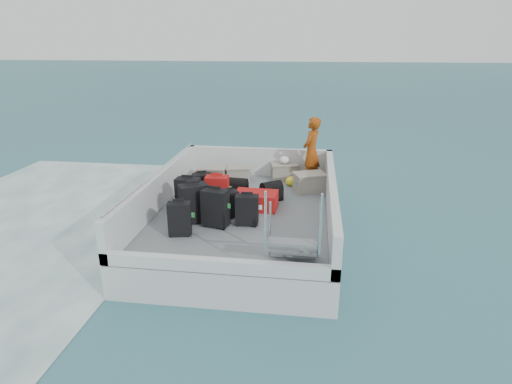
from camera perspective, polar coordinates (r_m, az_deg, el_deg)
ground at (r=8.85m, az=-1.66°, el=-6.19°), size 160.00×160.00×0.00m
wake_foam at (r=10.68m, az=-28.04°, el=-3.96°), size 10.00×10.00×0.00m
ferry_hull at (r=8.73m, az=-1.67°, el=-4.41°), size 3.60×5.00×0.60m
deck at (r=8.61m, az=-1.69°, el=-2.52°), size 3.30×4.70×0.02m
deck_fittings at (r=8.13m, az=0.32°, el=-0.99°), size 3.60×5.00×0.90m
suitcase_0 at (r=7.52m, az=-10.15°, el=-3.60°), size 0.43×0.29×0.61m
suitcase_1 at (r=8.53m, az=-9.03°, el=-0.43°), size 0.48×0.30×0.69m
suitcase_2 at (r=9.18m, az=-7.17°, el=0.71°), size 0.45×0.38×0.57m
suitcase_3 at (r=7.78m, az=-5.45°, el=-2.19°), size 0.51×0.36×0.71m
suitcase_4 at (r=8.00m, az=-8.29°, el=-1.54°), size 0.59×0.52×0.74m
suitcase_5 at (r=8.75m, az=-5.19°, el=0.08°), size 0.47×0.30×0.64m
suitcase_6 at (r=7.83m, az=-1.21°, el=-2.47°), size 0.42×0.26×0.57m
suitcase_7 at (r=8.18m, az=-3.73°, el=-1.69°), size 0.43×0.38×0.53m
suitcase_8 at (r=8.66m, az=-0.01°, el=-1.12°), size 0.87×0.60×0.34m
duffel_0 at (r=9.82m, az=-6.56°, el=1.23°), size 0.56×0.37×0.32m
duffel_1 at (r=9.33m, az=-2.43°, el=0.35°), size 0.44×0.35×0.32m
duffel_2 at (r=9.10m, az=2.06°, el=-0.14°), size 0.53×0.50×0.32m
crate_0 at (r=10.24m, az=-5.82°, el=2.18°), size 0.61×0.43×0.37m
crate_1 at (r=10.35m, az=-2.40°, el=2.34°), size 0.62×0.48×0.33m
crate_2 at (r=10.54m, az=3.77°, el=2.71°), size 0.67×0.53×0.36m
crate_3 at (r=9.71m, az=7.15°, el=1.22°), size 0.77×0.66×0.39m
yellow_bag at (r=10.06m, az=4.77°, el=1.45°), size 0.28×0.26×0.22m
white_bag at (r=10.46m, az=3.80°, el=4.12°), size 0.24×0.24×0.18m
passenger at (r=10.07m, az=7.39°, el=5.42°), size 0.57×0.69×1.59m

